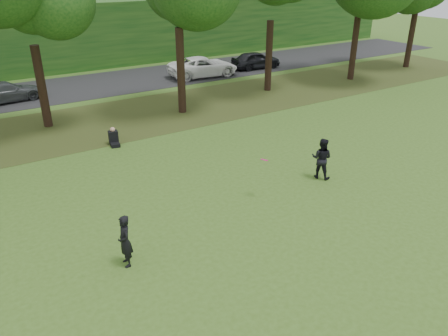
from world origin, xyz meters
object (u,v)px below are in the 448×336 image
at_px(player_left, 125,241).
at_px(seated_person, 114,138).
at_px(player_right, 322,158).
at_px(frisbee, 264,160).

bearing_deg(player_left, seated_person, 167.66).
relative_size(player_left, seated_person, 1.86).
relative_size(player_right, frisbee, 4.98).
bearing_deg(player_left, player_right, 102.89).
bearing_deg(player_right, seated_person, 4.95).
relative_size(frisbee, seated_person, 0.40).
xyz_separation_m(player_right, seated_person, (-5.68, 7.68, -0.51)).
bearing_deg(player_right, player_left, 66.42).
xyz_separation_m(player_left, player_right, (8.44, 1.18, 0.05)).
bearing_deg(seated_person, frisbee, -60.72).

